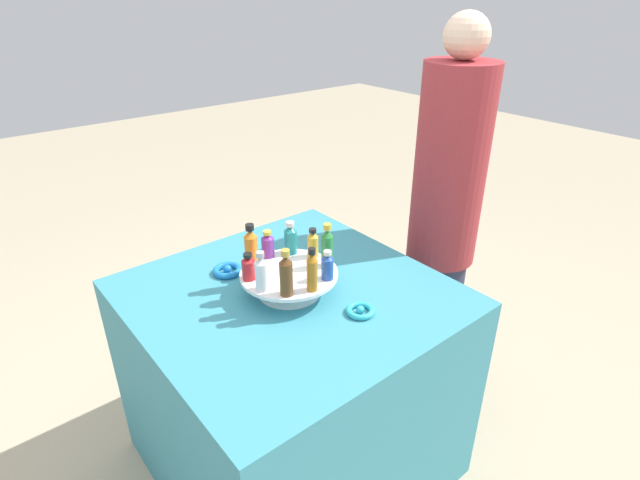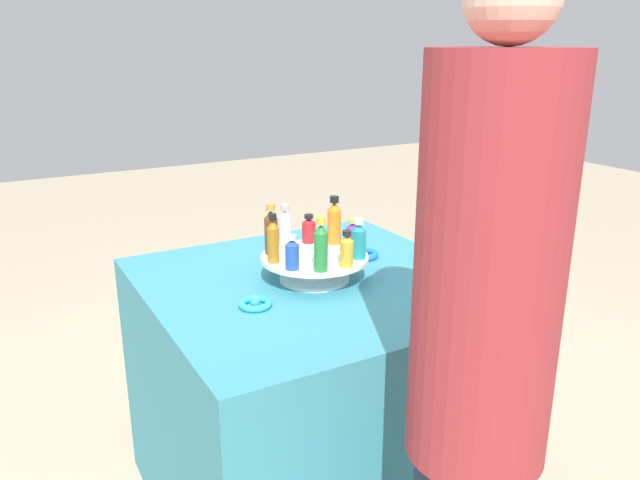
% 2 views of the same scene
% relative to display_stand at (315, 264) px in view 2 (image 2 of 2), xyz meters
% --- Properties ---
extents(party_table, '(0.97, 0.97, 0.79)m').
position_rel_display_stand_xyz_m(party_table, '(0.00, 0.00, -0.44)').
color(party_table, teal).
rests_on(party_table, ground_plane).
extents(display_stand, '(0.32, 0.32, 0.08)m').
position_rel_display_stand_xyz_m(display_stand, '(0.00, 0.00, 0.00)').
color(display_stand, white).
rests_on(display_stand, party_table).
extents(bottle_gold, '(0.04, 0.04, 0.10)m').
position_rel_display_stand_xyz_m(bottle_gold, '(-0.03, 0.13, 0.08)').
color(bottle_gold, gold).
rests_on(bottle_gold, display_stand).
extents(bottle_teal, '(0.04, 0.04, 0.12)m').
position_rel_display_stand_xyz_m(bottle_teal, '(-0.10, 0.08, 0.08)').
color(bottle_teal, teal).
rests_on(bottle_teal, display_stand).
extents(bottle_purple, '(0.04, 0.04, 0.10)m').
position_rel_display_stand_xyz_m(bottle_purple, '(-0.13, 0.01, 0.07)').
color(bottle_purple, '#702D93').
rests_on(bottle_purple, display_stand).
extents(bottle_orange, '(0.04, 0.04, 0.15)m').
position_rel_display_stand_xyz_m(bottle_orange, '(-0.11, -0.07, 0.10)').
color(bottle_orange, orange).
rests_on(bottle_orange, display_stand).
extents(bottle_red, '(0.04, 0.04, 0.09)m').
position_rel_display_stand_xyz_m(bottle_red, '(-0.05, -0.12, 0.07)').
color(bottle_red, '#B21E23').
rests_on(bottle_red, display_stand).
extents(bottle_clear, '(0.04, 0.04, 0.13)m').
position_rel_display_stand_xyz_m(bottle_clear, '(0.03, -0.13, 0.09)').
color(bottle_clear, silver).
rests_on(bottle_clear, display_stand).
extents(bottle_brown, '(0.04, 0.04, 0.15)m').
position_rel_display_stand_xyz_m(bottle_brown, '(0.10, -0.08, 0.10)').
color(bottle_brown, brown).
rests_on(bottle_brown, display_stand).
extents(bottle_amber, '(0.03, 0.03, 0.14)m').
position_rel_display_stand_xyz_m(bottle_amber, '(0.13, -0.01, 0.09)').
color(bottle_amber, '#AD6B19').
rests_on(bottle_amber, display_stand).
extents(bottle_blue, '(0.04, 0.04, 0.10)m').
position_rel_display_stand_xyz_m(bottle_blue, '(0.11, 0.07, 0.07)').
color(bottle_blue, '#234CAD').
rests_on(bottle_blue, display_stand).
extents(bottle_green, '(0.04, 0.04, 0.15)m').
position_rel_display_stand_xyz_m(bottle_green, '(0.05, 0.12, 0.10)').
color(bottle_green, '#288438').
rests_on(bottle_green, display_stand).
extents(ribbon_bow_blue, '(0.10, 0.10, 0.03)m').
position_rel_display_stand_xyz_m(ribbon_bow_blue, '(-0.24, -0.10, -0.04)').
color(ribbon_bow_blue, blue).
rests_on(ribbon_bow_blue, party_table).
extents(ribbon_bow_teal, '(0.09, 0.09, 0.03)m').
position_rel_display_stand_xyz_m(ribbon_bow_teal, '(0.24, 0.10, -0.04)').
color(ribbon_bow_teal, '#2DB7CC').
rests_on(ribbon_bow_teal, party_table).
extents(person_figure, '(0.28, 0.28, 1.62)m').
position_rel_display_stand_xyz_m(person_figure, '(0.04, 0.74, -0.02)').
color(person_figure, '#282D42').
rests_on(person_figure, ground_plane).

